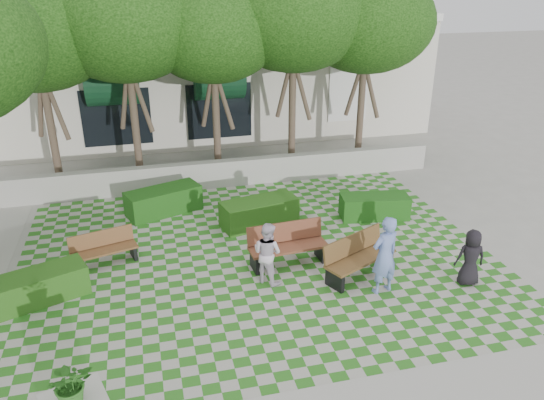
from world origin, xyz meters
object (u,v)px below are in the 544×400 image
object	(u,v)px
hedge_east	(374,207)
bench_east	(358,257)
hedge_midleft	(164,201)
person_blue	(385,255)
bench_west	(104,249)
bench_mid	(287,245)
hedge_midright	(259,212)
hedge_west	(40,286)
person_white	(267,253)
person_dark	(471,257)

from	to	relation	value
hedge_east	bench_east	bearing A→B (deg)	-120.90
hedge_midleft	person_blue	distance (m)	7.30
bench_west	bench_mid	bearing A→B (deg)	-29.17
hedge_midright	hedge_midleft	bearing A→B (deg)	150.27
bench_east	bench_west	distance (m)	6.36
hedge_west	hedge_midright	bearing A→B (deg)	24.22
person_blue	person_white	world-z (taller)	person_blue
hedge_midleft	hedge_east	bearing A→B (deg)	-17.22
bench_east	person_blue	distance (m)	0.97
hedge_midright	person_white	bearing A→B (deg)	-99.25
bench_east	person_white	distance (m)	2.23
bench_mid	hedge_east	world-z (taller)	bench_mid
hedge_east	bench_mid	bearing A→B (deg)	-149.12
hedge_midright	bench_mid	bearing A→B (deg)	-85.24
bench_mid	person_white	bearing A→B (deg)	-138.78
bench_east	person_dark	distance (m)	2.60
hedge_midleft	bench_west	bearing A→B (deg)	-121.24
hedge_east	hedge_west	distance (m)	9.35
hedge_midright	person_dark	xyz separation A→B (m)	(4.10, -4.29, 0.31)
bench_east	bench_mid	distance (m)	1.80
person_dark	hedge_east	bearing A→B (deg)	-68.93
bench_mid	person_white	world-z (taller)	person_white
hedge_east	person_dark	size ratio (longest dim) A/B	1.43
bench_east	person_dark	world-z (taller)	person_dark
bench_mid	person_dark	world-z (taller)	person_dark
bench_east	person_blue	size ratio (longest dim) A/B	1.06
bench_west	person_white	size ratio (longest dim) A/B	1.10
hedge_midleft	person_white	xyz separation A→B (m)	(2.15, -4.54, 0.38)
bench_west	hedge_west	size ratio (longest dim) A/B	0.84
hedge_east	person_white	world-z (taller)	person_white
hedge_east	hedge_midleft	distance (m)	6.39
bench_east	hedge_midleft	world-z (taller)	bench_east
bench_mid	hedge_midleft	xyz separation A→B (m)	(-2.84, 3.84, -0.11)
bench_east	person_blue	xyz separation A→B (m)	(0.27, -0.81, 0.47)
person_white	bench_west	bearing A→B (deg)	23.51
bench_west	person_blue	size ratio (longest dim) A/B	0.89
person_blue	bench_west	bearing A→B (deg)	-39.74
hedge_west	bench_west	bearing A→B (deg)	44.56
bench_east	person_blue	bearing A→B (deg)	-96.20
bench_mid	hedge_midright	bearing A→B (deg)	90.41
hedge_east	person_blue	world-z (taller)	person_blue
bench_mid	hedge_midleft	world-z (taller)	bench_mid
hedge_west	person_white	xyz separation A→B (m)	(5.15, -0.49, 0.42)
hedge_midleft	bench_mid	bearing A→B (deg)	-53.50
person_blue	person_dark	distance (m)	2.14
bench_mid	hedge_east	size ratio (longest dim) A/B	1.01
hedge_midright	person_dark	distance (m)	5.94
hedge_east	hedge_midright	world-z (taller)	hedge_midright
bench_west	hedge_east	size ratio (longest dim) A/B	0.85
hedge_east	hedge_west	world-z (taller)	hedge_west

